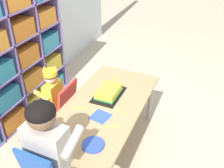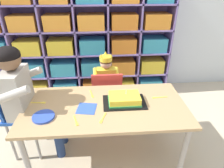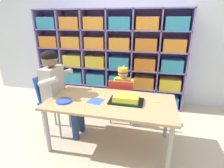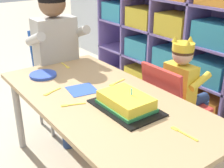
{
  "view_description": "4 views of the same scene",
  "coord_description": "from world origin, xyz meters",
  "views": [
    {
      "loc": [
        -1.72,
        -0.81,
        2.02
      ],
      "look_at": [
        0.16,
        -0.01,
        0.71
      ],
      "focal_mm": 41.38,
      "sensor_mm": 36.0,
      "label": 1
    },
    {
      "loc": [
        -0.04,
        -1.35,
        1.53
      ],
      "look_at": [
        0.06,
        -0.01,
        0.78
      ],
      "focal_mm": 30.65,
      "sensor_mm": 36.0,
      "label": 2
    },
    {
      "loc": [
        0.43,
        -1.71,
        1.41
      ],
      "look_at": [
        0.02,
        -0.01,
        0.77
      ],
      "focal_mm": 28.43,
      "sensor_mm": 36.0,
      "label": 3
    },
    {
      "loc": [
        1.2,
        -0.81,
        1.28
      ],
      "look_at": [
        0.1,
        -0.01,
        0.69
      ],
      "focal_mm": 47.2,
      "sensor_mm": 36.0,
      "label": 4
    }
  ],
  "objects": [
    {
      "name": "fork_by_napkin",
      "position": [
        -0.23,
        -0.2,
        0.57
      ],
      "size": [
        0.05,
        0.12,
        0.0
      ],
      "rotation": [
        0.0,
        0.0,
        1.88
      ],
      "color": "yellow",
      "rests_on": "activity_table"
    },
    {
      "name": "fork_at_table_front_edge",
      "position": [
        -0.03,
        -0.18,
        0.57
      ],
      "size": [
        0.06,
        0.13,
        0.0
      ],
      "rotation": [
        0.0,
        0.0,
        1.2
      ],
      "color": "yellow",
      "rests_on": "activity_table"
    },
    {
      "name": "classroom_chair_adult_side",
      "position": [
        -0.79,
        0.09,
        0.48
      ],
      "size": [
        0.31,
        0.32,
        0.78
      ],
      "rotation": [
        0.0,
        0.0,
        1.55
      ],
      "color": "#1E4CA8",
      "rests_on": "ground"
    },
    {
      "name": "ground",
      "position": [
        0.0,
        0.0,
        0.0
      ],
      "size": [
        16.0,
        16.0,
        0.0
      ],
      "primitive_type": "plane",
      "color": "beige"
    },
    {
      "name": "fork_beside_plate_stack",
      "position": [
        0.5,
        0.08,
        0.57
      ],
      "size": [
        0.14,
        0.02,
        0.0
      ],
      "rotation": [
        0.0,
        0.0,
        0.04
      ],
      "color": "yellow",
      "rests_on": "activity_table"
    },
    {
      "name": "paper_napkin_square",
      "position": [
        -0.16,
        -0.04,
        0.57
      ],
      "size": [
        0.18,
        0.18,
        0.0
      ],
      "primitive_type": "cube",
      "rotation": [
        0.0,
        0.0,
        -0.16
      ],
      "color": "#3356B7",
      "rests_on": "activity_table"
    },
    {
      "name": "classroom_back_wall",
      "position": [
        0.0,
        1.39,
        1.4
      ],
      "size": [
        5.6,
        0.1,
        2.8
      ],
      "primitive_type": "cube",
      "color": "silver",
      "rests_on": "ground"
    },
    {
      "name": "activity_table",
      "position": [
        0.0,
        0.0,
        0.51
      ],
      "size": [
        1.4,
        0.69,
        0.57
      ],
      "color": "tan",
      "rests_on": "ground"
    },
    {
      "name": "child_with_crown",
      "position": [
        0.03,
        0.63,
        0.51
      ],
      "size": [
        0.3,
        0.31,
        0.83
      ],
      "rotation": [
        0.0,
        0.0,
        3.15
      ],
      "color": "yellow",
      "rests_on": "ground"
    },
    {
      "name": "storage_cubby_shelf",
      "position": [
        -0.28,
        1.17,
        0.77
      ],
      "size": [
        2.51,
        0.32,
        1.57
      ],
      "color": "#7F6BB2",
      "rests_on": "ground"
    },
    {
      "name": "fork_near_child_seat",
      "position": [
        -0.12,
        0.18,
        0.57
      ],
      "size": [
        0.04,
        0.13,
        0.0
      ],
      "rotation": [
        0.0,
        0.0,
        1.79
      ],
      "color": "yellow",
      "rests_on": "activity_table"
    },
    {
      "name": "birthday_cake_on_tray",
      "position": [
        0.17,
        0.03,
        0.6
      ],
      "size": [
        0.37,
        0.24,
        0.11
      ],
      "color": "black",
      "rests_on": "activity_table"
    },
    {
      "name": "fork_scattered_mid_table",
      "position": [
        -0.57,
        0.08,
        0.57
      ],
      "size": [
        0.13,
        0.03,
        0.0
      ],
      "rotation": [
        0.0,
        0.0,
        3.05
      ],
      "color": "yellow",
      "rests_on": "activity_table"
    },
    {
      "name": "paper_plate_stack",
      "position": [
        -0.49,
        -0.13,
        0.58
      ],
      "size": [
        0.17,
        0.17,
        0.02
      ],
      "primitive_type": "cylinder",
      "color": "blue",
      "rests_on": "activity_table"
    },
    {
      "name": "adult_helper_seated",
      "position": [
        -0.67,
        0.08,
        0.67
      ],
      "size": [
        0.44,
        0.41,
        1.08
      ],
      "rotation": [
        0.0,
        0.0,
        1.55
      ],
      "color": "#B2ADA3",
      "rests_on": "ground"
    },
    {
      "name": "classroom_chair_blue",
      "position": [
        0.04,
        0.51,
        0.39
      ],
      "size": [
        0.35,
        0.36,
        0.66
      ],
      "rotation": [
        0.0,
        0.0,
        3.15
      ],
      "color": "red",
      "rests_on": "ground"
    }
  ]
}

